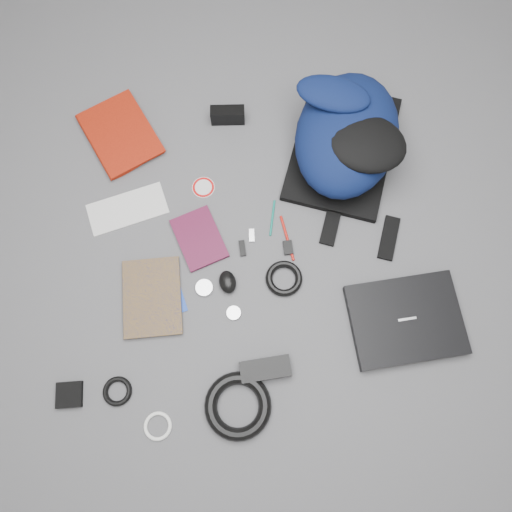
{
  "coord_description": "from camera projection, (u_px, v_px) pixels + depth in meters",
  "views": [
    {
      "loc": [
        -0.07,
        -0.44,
        1.5
      ],
      "look_at": [
        0.0,
        0.0,
        0.02
      ],
      "focal_mm": 35.0,
      "sensor_mm": 36.0,
      "label": 1
    }
  ],
  "objects": [
    {
      "name": "pen_teal",
      "position": [
        272.0,
        218.0,
        1.6
      ],
      "size": [
        0.04,
        0.12,
        0.01
      ],
      "primitive_type": "cylinder",
      "rotation": [
        1.57,
        0.0,
        -0.27
      ],
      "color": "#0C7160",
      "rests_on": "ground"
    },
    {
      "name": "pen_red",
      "position": [
        287.0,
        238.0,
        1.58
      ],
      "size": [
        0.02,
        0.15,
        0.01
      ],
      "primitive_type": "cylinder",
      "rotation": [
        1.57,
        0.0,
        0.1
      ],
      "color": "#B5160D",
      "rests_on": "ground"
    },
    {
      "name": "ground",
      "position": [
        256.0,
        258.0,
        1.57
      ],
      "size": [
        4.0,
        4.0,
        0.0
      ],
      "primitive_type": "plane",
      "color": "#4F4F51",
      "rests_on": "ground"
    },
    {
      "name": "earbud_coil",
      "position": [
        117.0,
        391.0,
        1.44
      ],
      "size": [
        0.1,
        0.1,
        0.02
      ],
      "primitive_type": "torus",
      "rotation": [
        0.0,
        0.0,
        -0.14
      ],
      "color": "black",
      "rests_on": "ground"
    },
    {
      "name": "cable_coil",
      "position": [
        284.0,
        278.0,
        1.54
      ],
      "size": [
        0.12,
        0.12,
        0.02
      ],
      "primitive_type": "torus",
      "rotation": [
        0.0,
        0.0,
        -0.02
      ],
      "color": "black",
      "rests_on": "ground"
    },
    {
      "name": "usb_silver",
      "position": [
        252.0,
        235.0,
        1.58
      ],
      "size": [
        0.02,
        0.04,
        0.01
      ],
      "primitive_type": "cube",
      "rotation": [
        0.0,
        0.0,
        -0.12
      ],
      "color": "#B7B7B9",
      "rests_on": "ground"
    },
    {
      "name": "key_fob",
      "position": [
        288.0,
        248.0,
        1.57
      ],
      "size": [
        0.03,
        0.05,
        0.01
      ],
      "primitive_type": "cube",
      "rotation": [
        0.0,
        0.0,
        -0.03
      ],
      "color": "black",
      "rests_on": "ground"
    },
    {
      "name": "comic_book",
      "position": [
        123.0,
        300.0,
        1.52
      ],
      "size": [
        0.19,
        0.25,
        0.02
      ],
      "primitive_type": "imported",
      "rotation": [
        0.0,
        0.0,
        -0.06
      ],
      "color": "#A67A0B",
      "rests_on": "ground"
    },
    {
      "name": "textbook_red",
      "position": [
        93.0,
        148.0,
        1.66
      ],
      "size": [
        0.29,
        0.33,
        0.03
      ],
      "primitive_type": "imported",
      "rotation": [
        0.0,
        0.0,
        0.39
      ],
      "color": "maroon",
      "rests_on": "ground"
    },
    {
      "name": "pouch",
      "position": [
        69.0,
        395.0,
        1.44
      ],
      "size": [
        0.08,
        0.08,
        0.02
      ],
      "primitive_type": "cube",
      "rotation": [
        0.0,
        0.0,
        -0.08
      ],
      "color": "black",
      "rests_on": "ground"
    },
    {
      "name": "laptop",
      "position": [
        406.0,
        320.0,
        1.49
      ],
      "size": [
        0.33,
        0.26,
        0.03
      ],
      "primitive_type": "cube",
      "rotation": [
        0.0,
        0.0,
        0.01
      ],
      "color": "black",
      "rests_on": "ground"
    },
    {
      "name": "envelope",
      "position": [
        127.0,
        209.0,
        1.61
      ],
      "size": [
        0.27,
        0.16,
        0.0
      ],
      "primitive_type": "cube",
      "rotation": [
        0.0,
        0.0,
        0.19
      ],
      "color": "silver",
      "rests_on": "ground"
    },
    {
      "name": "usb_black",
      "position": [
        242.0,
        248.0,
        1.57
      ],
      "size": [
        0.02,
        0.05,
        0.01
      ],
      "primitive_type": "cube",
      "rotation": [
        0.0,
        0.0,
        -0.02
      ],
      "color": "black",
      "rests_on": "ground"
    },
    {
      "name": "power_cord_coil",
      "position": [
        238.0,
        406.0,
        1.42
      ],
      "size": [
        0.25,
        0.25,
        0.04
      ],
      "primitive_type": "torus",
      "rotation": [
        0.0,
        0.0,
        -0.4
      ],
      "color": "black",
      "rests_on": "ground"
    },
    {
      "name": "backpack",
      "position": [
        347.0,
        134.0,
        1.57
      ],
      "size": [
        0.51,
        0.59,
        0.21
      ],
      "primitive_type": null,
      "rotation": [
        0.0,
        0.0,
        -0.41
      ],
      "color": "black",
      "rests_on": "ground"
    },
    {
      "name": "dvd_case",
      "position": [
        199.0,
        238.0,
        1.58
      ],
      "size": [
        0.18,
        0.21,
        0.01
      ],
      "primitive_type": "cube",
      "rotation": [
        0.0,
        0.0,
        0.27
      ],
      "color": "#3F0C22",
      "rests_on": "ground"
    },
    {
      "name": "headphone_left",
      "position": [
        204.0,
        288.0,
        1.53
      ],
      "size": [
        0.06,
        0.06,
        0.01
      ],
      "primitive_type": "cylinder",
      "rotation": [
        0.0,
        0.0,
        -0.19
      ],
      "color": "silver",
      "rests_on": "ground"
    },
    {
      "name": "power_brick",
      "position": [
        265.0,
        369.0,
        1.45
      ],
      "size": [
        0.15,
        0.06,
        0.04
      ],
      "primitive_type": "cube",
      "rotation": [
        0.0,
        0.0,
        0.01
      ],
      "color": "black",
      "rests_on": "ground"
    },
    {
      "name": "white_cable_coil",
      "position": [
        158.0,
        426.0,
        1.42
      ],
      "size": [
        0.08,
        0.08,
        0.01
      ],
      "primitive_type": "torus",
      "rotation": [
        0.0,
        0.0,
        -0.04
      ],
      "color": "white",
      "rests_on": "ground"
    },
    {
      "name": "sticker_disc",
      "position": [
        203.0,
        187.0,
        1.63
      ],
      "size": [
        0.1,
        0.1,
        0.0
      ],
      "primitive_type": "cylinder",
      "rotation": [
        0.0,
        0.0,
        0.36
      ],
      "color": "silver",
      "rests_on": "ground"
    },
    {
      "name": "id_badge",
      "position": [
        177.0,
        301.0,
        1.53
      ],
      "size": [
        0.06,
        0.08,
        0.0
      ],
      "primitive_type": "cube",
      "rotation": [
        0.0,
        0.0,
        0.2
      ],
      "color": "#1639A6",
      "rests_on": "ground"
    },
    {
      "name": "mouse",
      "position": [
        228.0,
        282.0,
        1.53
      ],
      "size": [
        0.06,
        0.08,
        0.04
      ],
      "primitive_type": "ellipsoid",
      "rotation": [
        0.0,
        0.0,
        0.08
      ],
      "color": "black",
      "rests_on": "ground"
    },
    {
      "name": "headphone_right",
      "position": [
        234.0,
        313.0,
        1.51
      ],
      "size": [
        0.05,
        0.05,
        0.01
      ],
      "primitive_type": "cylinder",
      "rotation": [
        0.0,
        0.0,
        0.13
      ],
      "color": "silver",
      "rests_on": "ground"
    },
    {
      "name": "compact_camera",
      "position": [
        228.0,
        115.0,
        1.68
      ],
      "size": [
        0.12,
        0.06,
        0.06
      ],
      "primitive_type": "cube",
      "rotation": [
        0.0,
        0.0,
        -0.13
      ],
      "color": "black",
      "rests_on": "ground"
    }
  ]
}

